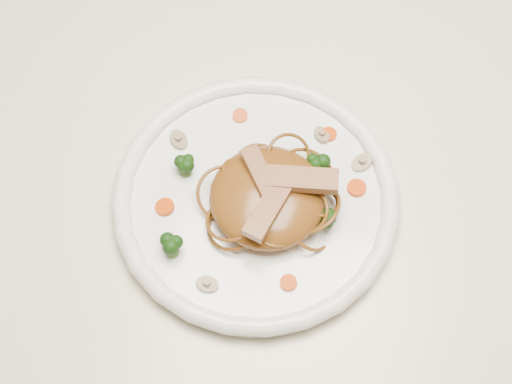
# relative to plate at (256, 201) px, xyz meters

# --- Properties ---
(ground) EXTENTS (4.00, 4.00, 0.00)m
(ground) POSITION_rel_plate_xyz_m (0.04, 0.08, -0.76)
(ground) COLOR #52301C
(ground) RESTS_ON ground
(table) EXTENTS (1.20, 0.80, 0.75)m
(table) POSITION_rel_plate_xyz_m (0.04, 0.08, -0.11)
(table) COLOR #F1E9CC
(table) RESTS_ON ground
(plate) EXTENTS (0.32, 0.32, 0.02)m
(plate) POSITION_rel_plate_xyz_m (0.00, 0.00, 0.00)
(plate) COLOR white
(plate) RESTS_ON table
(noodle_mound) EXTENTS (0.16, 0.16, 0.04)m
(noodle_mound) POSITION_rel_plate_xyz_m (0.01, -0.01, 0.03)
(noodle_mound) COLOR brown
(noodle_mound) RESTS_ON plate
(chicken_a) EXTENTS (0.08, 0.03, 0.01)m
(chicken_a) POSITION_rel_plate_xyz_m (0.05, 0.01, 0.05)
(chicken_a) COLOR #9C6F4A
(chicken_a) RESTS_ON noodle_mound
(chicken_b) EXTENTS (0.05, 0.06, 0.01)m
(chicken_b) POSITION_rel_plate_xyz_m (0.00, 0.01, 0.05)
(chicken_b) COLOR #9C6F4A
(chicken_b) RESTS_ON noodle_mound
(chicken_c) EXTENTS (0.04, 0.07, 0.01)m
(chicken_c) POSITION_rel_plate_xyz_m (0.02, -0.03, 0.05)
(chicken_c) COLOR #9C6F4A
(chicken_c) RESTS_ON noodle_mound
(broccoli_0) EXTENTS (0.04, 0.04, 0.03)m
(broccoli_0) POSITION_rel_plate_xyz_m (0.06, 0.04, 0.03)
(broccoli_0) COLOR #123C0C
(broccoli_0) RESTS_ON plate
(broccoli_1) EXTENTS (0.04, 0.04, 0.03)m
(broccoli_1) POSITION_rel_plate_xyz_m (-0.08, 0.02, 0.02)
(broccoli_1) COLOR #123C0C
(broccoli_1) RESTS_ON plate
(broccoli_2) EXTENTS (0.03, 0.03, 0.03)m
(broccoli_2) POSITION_rel_plate_xyz_m (-0.07, -0.08, 0.02)
(broccoli_2) COLOR #123C0C
(broccoli_2) RESTS_ON plate
(broccoli_3) EXTENTS (0.04, 0.04, 0.03)m
(broccoli_3) POSITION_rel_plate_xyz_m (0.08, -0.02, 0.02)
(broccoli_3) COLOR #123C0C
(broccoli_3) RESTS_ON plate
(carrot_0) EXTENTS (0.02, 0.02, 0.00)m
(carrot_0) POSITION_rel_plate_xyz_m (0.07, 0.09, 0.01)
(carrot_0) COLOR #E43B08
(carrot_0) RESTS_ON plate
(carrot_1) EXTENTS (0.02, 0.02, 0.00)m
(carrot_1) POSITION_rel_plate_xyz_m (-0.09, -0.03, 0.01)
(carrot_1) COLOR #E43B08
(carrot_1) RESTS_ON plate
(carrot_2) EXTENTS (0.03, 0.03, 0.00)m
(carrot_2) POSITION_rel_plate_xyz_m (0.11, 0.03, 0.01)
(carrot_2) COLOR #E43B08
(carrot_2) RESTS_ON plate
(carrot_3) EXTENTS (0.02, 0.02, 0.00)m
(carrot_3) POSITION_rel_plate_xyz_m (-0.04, 0.10, 0.01)
(carrot_3) COLOR #E43B08
(carrot_3) RESTS_ON plate
(carrot_4) EXTENTS (0.02, 0.02, 0.00)m
(carrot_4) POSITION_rel_plate_xyz_m (0.05, -0.09, 0.01)
(carrot_4) COLOR #E43B08
(carrot_4) RESTS_ON plate
(mushroom_0) EXTENTS (0.02, 0.02, 0.01)m
(mushroom_0) POSITION_rel_plate_xyz_m (-0.03, -0.11, 0.01)
(mushroom_0) COLOR tan
(mushroom_0) RESTS_ON plate
(mushroom_1) EXTENTS (0.04, 0.04, 0.01)m
(mushroom_1) POSITION_rel_plate_xyz_m (0.11, 0.06, 0.01)
(mushroom_1) COLOR tan
(mushroom_1) RESTS_ON plate
(mushroom_2) EXTENTS (0.04, 0.04, 0.01)m
(mushroom_2) POSITION_rel_plate_xyz_m (-0.10, 0.05, 0.01)
(mushroom_2) COLOR tan
(mushroom_2) RESTS_ON plate
(mushroom_3) EXTENTS (0.03, 0.03, 0.01)m
(mushroom_3) POSITION_rel_plate_xyz_m (0.06, 0.09, 0.01)
(mushroom_3) COLOR tan
(mushroom_3) RESTS_ON plate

